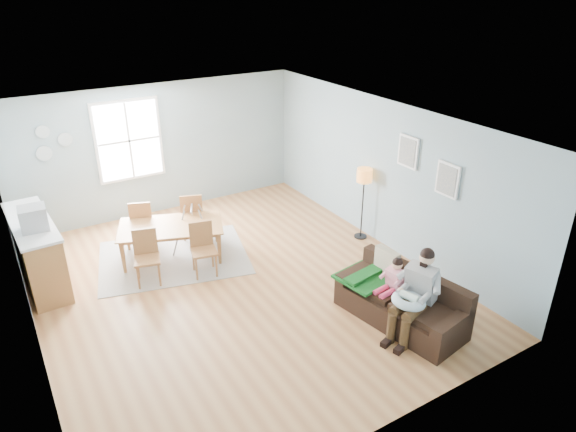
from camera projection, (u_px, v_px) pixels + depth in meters
room at (230, 143)px, 7.41m from camera, size 8.40×9.40×3.90m
window at (129, 140)px, 10.13m from camera, size 1.32×0.08×1.62m
pictures at (427, 165)px, 8.24m from camera, size 0.05×1.34×0.74m
wall_plates at (51, 143)px, 9.40m from camera, size 0.67×0.02×0.66m
sofa at (403, 304)px, 7.49m from camera, size 1.11×2.00×0.76m
green_throw at (368, 276)px, 7.78m from camera, size 0.97×0.84×0.04m
beige_pillow at (387, 262)px, 7.77m from camera, size 0.15×0.44×0.43m
father at (416, 292)px, 7.06m from camera, size 0.97×0.60×1.27m
nursing_pillow at (409, 301)px, 7.01m from camera, size 0.53×0.52×0.19m
infant at (407, 295)px, 7.00m from camera, size 0.18×0.33×0.12m
toddler at (392, 279)px, 7.41m from camera, size 0.50×0.28×0.77m
floor_lamp at (364, 181)px, 9.48m from camera, size 0.28×0.28×1.40m
storage_cube at (387, 284)px, 8.03m from camera, size 0.49×0.45×0.47m
rug at (174, 257)px, 9.25m from camera, size 2.96×2.52×0.01m
dining_table at (172, 242)px, 9.11m from camera, size 2.03×1.56×0.63m
chair_sw at (146, 253)px, 8.35m from camera, size 0.51×0.51×0.91m
chair_se at (203, 245)px, 8.60m from camera, size 0.49×0.49×0.91m
chair_nw at (142, 220)px, 9.45m from camera, size 0.53×0.53×0.92m
chair_ne at (192, 213)px, 9.69m from camera, size 0.55×0.55×0.95m
counter at (37, 251)px, 8.32m from camera, size 0.68×2.02×1.12m
monitor at (33, 218)px, 7.73m from camera, size 0.41×0.39×0.36m
baby_swing at (193, 228)px, 9.51m from camera, size 1.02×1.03×0.79m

